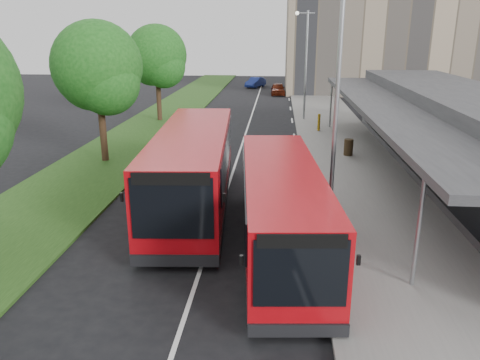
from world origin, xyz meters
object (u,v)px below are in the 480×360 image
object	(u,v)px
tree_far	(157,59)
bus_main	(281,209)
bus_second	(193,169)
litter_bin	(348,147)
bollard	(319,122)
car_near	(278,89)
lamp_post_far	(305,59)
car_far	(256,82)
lamp_post_near	(335,91)
tree_mid	(98,72)

from	to	relation	value
tree_far	bus_main	xyz separation A→B (m)	(9.36, -21.91, -3.29)
bus_second	litter_bin	bearing A→B (deg)	44.83
bollard	car_near	world-z (taller)	bollard
lamp_post_far	bus_second	bearing A→B (deg)	-105.06
tree_far	bus_main	distance (m)	24.06
bus_main	litter_bin	xyz separation A→B (m)	(3.75, 11.78, -0.80)
car_far	lamp_post_far	bearing A→B (deg)	-56.35
bus_second	car_far	distance (m)	41.88
tree_far	bollard	size ratio (longest dim) A/B	6.33
litter_bin	bollard	world-z (taller)	bollard
lamp_post_near	litter_bin	xyz separation A→B (m)	(1.98, 8.92, -4.12)
tree_mid	litter_bin	size ratio (longest dim) A/B	8.16
litter_bin	car_near	world-z (taller)	car_near
lamp_post_near	bus_second	distance (m)	6.10
lamp_post_far	car_far	bearing A→B (deg)	102.00
lamp_post_far	car_far	distance (m)	23.46
lamp_post_far	car_near	bearing A→B (deg)	97.30
bus_second	car_far	xyz separation A→B (m)	(0.38, 41.87, -0.97)
tree_far	car_near	distance (m)	19.32
lamp_post_near	car_far	xyz separation A→B (m)	(-4.80, 42.59, -4.10)
lamp_post_near	lamp_post_far	bearing A→B (deg)	90.00
bus_second	car_far	size ratio (longest dim) A/B	2.97
tree_far	bus_main	world-z (taller)	tree_far
bus_main	litter_bin	size ratio (longest dim) A/B	10.91
lamp_post_far	bus_main	distance (m)	23.17
car_far	car_near	bearing A→B (deg)	-46.52
tree_far	bollard	xyz separation A→B (m)	(12.01, -3.50, -3.96)
tree_mid	bus_second	bearing A→B (deg)	-46.78
car_far	lamp_post_near	bearing A→B (deg)	-61.91
tree_mid	car_far	xyz separation A→B (m)	(6.33, 35.54, -4.10)
litter_bin	bollard	size ratio (longest dim) A/B	0.78
tree_far	bus_second	size ratio (longest dim) A/B	0.66
car_near	litter_bin	bearing A→B (deg)	-83.54
tree_far	lamp_post_far	distance (m)	11.17
car_near	lamp_post_far	bearing A→B (deg)	-84.72
bus_main	bollard	bearing A→B (deg)	77.15
bus_main	bus_second	xyz separation A→B (m)	(-3.42, 3.59, 0.19)
bollard	car_near	size ratio (longest dim) A/B	0.30
tree_mid	tree_far	distance (m)	12.00
bus_second	bollard	size ratio (longest dim) A/B	9.63
litter_bin	car_near	bearing A→B (deg)	98.49
lamp_post_near	bus_main	xyz separation A→B (m)	(-1.77, -2.86, -3.32)
bus_second	car_near	world-z (taller)	bus_second
tree_mid	litter_bin	world-z (taller)	tree_mid
litter_bin	bollard	bearing A→B (deg)	99.41
bus_second	bus_main	bearing A→B (deg)	-50.38
litter_bin	car_near	size ratio (longest dim) A/B	0.24
bus_second	litter_bin	size ratio (longest dim) A/B	12.34
tree_mid	lamp_post_near	xyz separation A→B (m)	(11.13, -7.05, 0.01)
lamp_post_far	car_near	size ratio (longest dim) A/B	2.13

